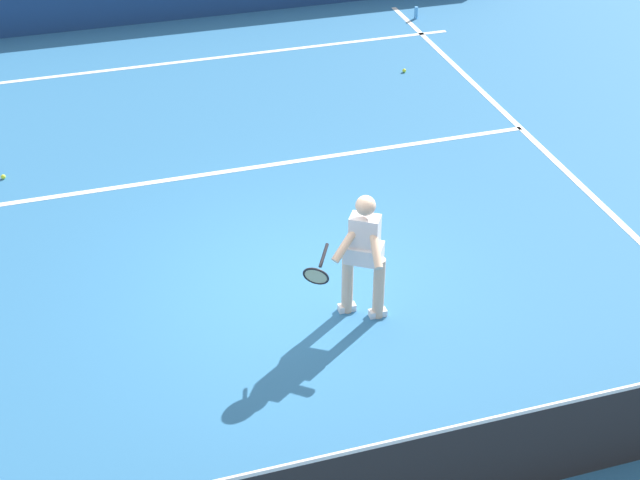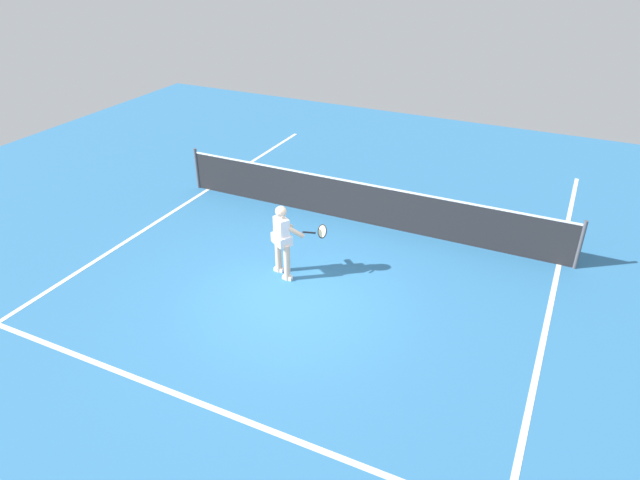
{
  "view_description": "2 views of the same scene",
  "coord_description": "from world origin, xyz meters",
  "px_view_note": "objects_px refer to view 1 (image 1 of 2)",
  "views": [
    {
      "loc": [
        2.27,
        8.42,
        6.57
      ],
      "look_at": [
        -0.08,
        0.67,
        1.1
      ],
      "focal_mm": 51.82,
      "sensor_mm": 36.0,
      "label": 1
    },
    {
      "loc": [
        4.27,
        -7.74,
        6.26
      ],
      "look_at": [
        0.04,
        1.09,
        0.75
      ],
      "focal_mm": 31.81,
      "sensor_mm": 36.0,
      "label": 2
    }
  ],
  "objects_px": {
    "tennis_player": "(363,253)",
    "tennis_ball_near": "(404,71)",
    "water_bottle": "(416,13)",
    "tennis_ball_mid": "(3,177)"
  },
  "relations": [
    {
      "from": "tennis_player",
      "to": "tennis_ball_near",
      "type": "height_order",
      "value": "tennis_player"
    },
    {
      "from": "tennis_player",
      "to": "water_bottle",
      "type": "height_order",
      "value": "tennis_player"
    },
    {
      "from": "tennis_ball_near",
      "to": "tennis_ball_mid",
      "type": "xyz_separation_m",
      "value": [
        6.75,
        1.8,
        0.0
      ]
    },
    {
      "from": "tennis_ball_mid",
      "to": "water_bottle",
      "type": "bearing_deg",
      "value": -152.23
    },
    {
      "from": "tennis_ball_mid",
      "to": "water_bottle",
      "type": "relative_size",
      "value": 0.28
    },
    {
      "from": "tennis_player",
      "to": "tennis_ball_mid",
      "type": "height_order",
      "value": "tennis_player"
    },
    {
      "from": "tennis_ball_mid",
      "to": "tennis_player",
      "type": "bearing_deg",
      "value": 131.35
    },
    {
      "from": "tennis_player",
      "to": "water_bottle",
      "type": "bearing_deg",
      "value": -115.55
    },
    {
      "from": "water_bottle",
      "to": "tennis_player",
      "type": "bearing_deg",
      "value": 64.45
    },
    {
      "from": "tennis_ball_near",
      "to": "water_bottle",
      "type": "relative_size",
      "value": 0.28
    }
  ]
}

